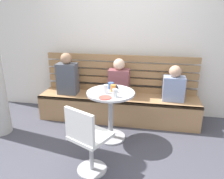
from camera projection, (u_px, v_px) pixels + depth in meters
name	position (u px, v px, depth m)	size (l,w,h in m)	color
ground	(103.00, 162.00, 2.84)	(8.00, 8.00, 0.00)	#42424C
back_wall	(122.00, 33.00, 3.87)	(5.20, 0.10, 2.90)	silver
booth_bench	(118.00, 108.00, 3.87)	(2.70, 0.52, 0.44)	#A87C51
booth_backrest	(120.00, 73.00, 3.91)	(2.65, 0.04, 0.66)	#9A7249
cafe_table	(111.00, 106.00, 3.21)	(0.68, 0.68, 0.74)	#ADADB2
white_chair	(87.00, 139.00, 2.50)	(0.54, 0.54, 0.85)	#ADADB2
person_adult	(67.00, 76.00, 3.83)	(0.34, 0.22, 0.71)	#4C515B
person_child_left	(174.00, 85.00, 3.56)	(0.34, 0.22, 0.58)	#8C9EC6
person_child_middle	(119.00, 80.00, 3.73)	(0.34, 0.22, 0.65)	brown
cup_glass_tall	(106.00, 89.00, 3.07)	(0.07, 0.07, 0.12)	silver
cup_water_clear	(115.00, 93.00, 2.94)	(0.07, 0.07, 0.11)	white
cup_mug_blue	(111.00, 86.00, 3.24)	(0.08, 0.08, 0.10)	#3D5B9E
cup_tumbler_orange	(113.00, 88.00, 3.13)	(0.07, 0.07, 0.10)	orange
plate_small	(105.00, 97.00, 2.92)	(0.17, 0.17, 0.01)	#DB4C42
phone_on_table	(116.00, 87.00, 3.32)	(0.07, 0.14, 0.01)	black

